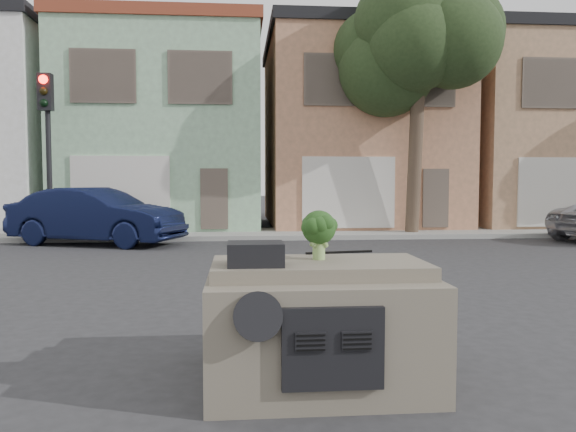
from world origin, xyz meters
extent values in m
plane|color=#303033|center=(0.00, 0.00, 0.00)|extent=(120.00, 120.00, 0.00)
cube|color=gray|center=(0.00, 10.50, 0.07)|extent=(40.00, 3.00, 0.15)
cube|color=#94C097|center=(-3.50, 14.50, 3.77)|extent=(7.20, 8.20, 7.55)
cube|color=tan|center=(4.00, 14.50, 3.77)|extent=(7.20, 8.20, 7.55)
cube|color=tan|center=(11.50, 14.50, 3.77)|extent=(7.20, 8.20, 7.55)
imported|color=#0F1535|center=(-4.82, 8.39, 0.00)|extent=(5.29, 3.37, 1.65)
cube|color=black|center=(-6.50, 9.50, 2.55)|extent=(0.40, 0.40, 5.10)
cube|color=#25381B|center=(5.00, 9.80, 4.25)|extent=(4.40, 4.00, 8.50)
cube|color=#6D6455|center=(0.00, -3.00, 0.56)|extent=(2.00, 1.80, 1.12)
cube|color=black|center=(-0.58, -3.35, 1.22)|extent=(0.48, 0.38, 0.20)
cube|color=black|center=(0.28, -2.62, 1.13)|extent=(0.69, 0.15, 0.02)
cube|color=#1C3B14|center=(0.01, -3.03, 1.35)|extent=(0.48, 0.48, 0.47)
camera|label=1|loc=(-0.72, -8.14, 1.85)|focal=35.00mm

